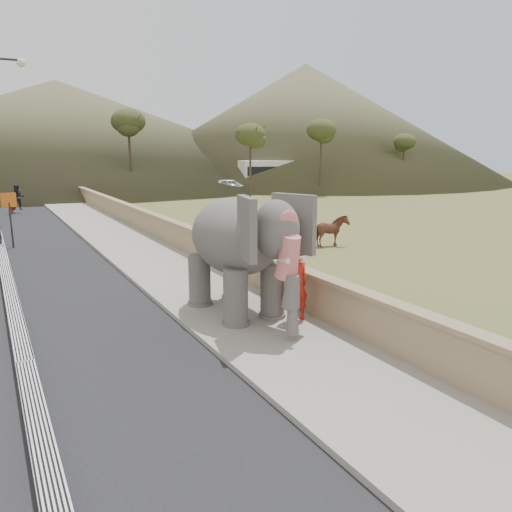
{
  "coord_description": "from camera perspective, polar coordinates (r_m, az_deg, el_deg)",
  "views": [
    {
      "loc": [
        -5.36,
        -9.57,
        4.19
      ],
      "look_at": [
        0.2,
        0.67,
        1.7
      ],
      "focal_mm": 35.0,
      "sensor_mm": 36.0,
      "label": 1
    }
  ],
  "objects": [
    {
      "name": "trees",
      "position": [
        38.73,
        -16.84,
        10.76
      ],
      "size": [
        47.05,
        41.04,
        8.03
      ],
      "color": "#473828",
      "rests_on": "ground"
    },
    {
      "name": "distant_car",
      "position": [
        49.2,
        -2.94,
        8.0
      ],
      "size": [
        4.51,
        2.66,
        1.44
      ],
      "primitive_type": "imported",
      "rotation": [
        0.0,
        0.0,
        1.33
      ],
      "color": "silver",
      "rests_on": "ground"
    },
    {
      "name": "parapet",
      "position": [
        21.11,
        -8.64,
        1.99
      ],
      "size": [
        0.3,
        120.0,
        1.1
      ],
      "primitive_type": "cube",
      "color": "tan",
      "rests_on": "ground"
    },
    {
      "name": "cow",
      "position": [
        22.08,
        8.45,
        2.81
      ],
      "size": [
        1.65,
        0.76,
        1.39
      ],
      "primitive_type": "imported",
      "rotation": [
        0.0,
        0.0,
        1.56
      ],
      "color": "brown",
      "rests_on": "ground"
    },
    {
      "name": "ground",
      "position": [
        11.74,
        0.72,
        -8.85
      ],
      "size": [
        160.0,
        160.0,
        0.0
      ],
      "primitive_type": "plane",
      "color": "olive",
      "rests_on": "ground"
    },
    {
      "name": "hill_far",
      "position": [
        80.29,
        -21.64,
        13.24
      ],
      "size": [
        80.0,
        80.0,
        14.0
      ],
      "primitive_type": "cone",
      "color": "brown",
      "rests_on": "ground"
    },
    {
      "name": "bus_orange",
      "position": [
        57.49,
        13.14,
        9.11
      ],
      "size": [
        11.07,
        2.84,
        3.1
      ],
      "primitive_type": "cube",
      "rotation": [
        0.0,
        0.0,
        1.54
      ],
      "color": "orange",
      "rests_on": "ground"
    },
    {
      "name": "median",
      "position": [
        20.0,
        -26.8,
        -1.03
      ],
      "size": [
        0.35,
        120.0,
        0.22
      ],
      "primitive_type": "cube",
      "color": "black",
      "rests_on": "ground"
    },
    {
      "name": "motorcyclist",
      "position": [
        36.97,
        -25.86,
        5.53
      ],
      "size": [
        1.32,
        1.83,
        1.94
      ],
      "color": "maroon",
      "rests_on": "ground"
    },
    {
      "name": "bus_white",
      "position": [
        52.99,
        4.06,
        9.17
      ],
      "size": [
        11.25,
        4.14,
        3.1
      ],
      "primitive_type": "cube",
      "rotation": [
        0.0,
        0.0,
        1.42
      ],
      "color": "white",
      "rests_on": "ground"
    },
    {
      "name": "elephant_and_man",
      "position": [
        12.51,
        -2.38,
        0.31
      ],
      "size": [
        2.47,
        4.31,
        3.02
      ],
      "color": "slate",
      "rests_on": "ground"
    },
    {
      "name": "signboard",
      "position": [
        23.79,
        -26.32,
        4.66
      ],
      "size": [
        0.6,
        0.08,
        2.4
      ],
      "color": "#2D2D33",
      "rests_on": "ground"
    },
    {
      "name": "hill_right",
      "position": [
        74.27,
        5.6,
        14.94
      ],
      "size": [
        56.0,
        56.0,
        16.0
      ],
      "primitive_type": "cone",
      "color": "brown",
      "rests_on": "ground"
    },
    {
      "name": "walkway",
      "position": [
        20.71,
        -12.89,
        0.29
      ],
      "size": [
        3.0,
        120.0,
        0.15
      ],
      "primitive_type": "cube",
      "color": "#9E9687",
      "rests_on": "ground"
    },
    {
      "name": "road",
      "position": [
        20.02,
        -26.78,
        -1.3
      ],
      "size": [
        7.0,
        120.0,
        0.03
      ],
      "primitive_type": "cube",
      "color": "black",
      "rests_on": "ground"
    }
  ]
}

